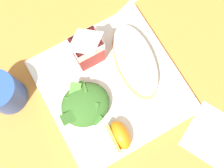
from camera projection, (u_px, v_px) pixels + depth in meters
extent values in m
plane|color=#C67A33|center=(112.00, 87.00, 0.60)|extent=(3.00, 3.00, 0.00)
cube|color=white|center=(112.00, 86.00, 0.59)|extent=(0.28, 0.28, 0.02)
ellipsoid|color=tan|center=(135.00, 62.00, 0.58)|extent=(0.11, 0.18, 0.03)
ellipsoid|color=brown|center=(135.00, 60.00, 0.57)|extent=(0.10, 0.17, 0.01)
ellipsoid|color=beige|center=(136.00, 59.00, 0.56)|extent=(0.10, 0.17, 0.01)
ellipsoid|color=#336023|center=(85.00, 104.00, 0.55)|extent=(0.10, 0.09, 0.04)
cube|color=#336023|center=(69.00, 117.00, 0.53)|extent=(0.03, 0.02, 0.01)
cube|color=#336023|center=(94.00, 116.00, 0.54)|extent=(0.03, 0.04, 0.01)
cube|color=#4C8433|center=(75.00, 90.00, 0.54)|extent=(0.04, 0.04, 0.01)
cube|color=#336023|center=(71.00, 106.00, 0.54)|extent=(0.03, 0.04, 0.01)
cube|color=#3D7028|center=(81.00, 88.00, 0.55)|extent=(0.03, 0.03, 0.02)
cube|color=#336023|center=(92.00, 110.00, 0.54)|extent=(0.04, 0.04, 0.02)
cube|color=#B7332D|center=(88.00, 50.00, 0.55)|extent=(0.06, 0.04, 0.09)
cube|color=white|center=(86.00, 44.00, 0.52)|extent=(0.06, 0.05, 0.03)
pyramid|color=white|center=(85.00, 39.00, 0.50)|extent=(0.06, 0.04, 0.02)
ellipsoid|color=orange|center=(120.00, 135.00, 0.54)|extent=(0.04, 0.06, 0.04)
cube|color=gold|center=(113.00, 139.00, 0.54)|extent=(0.01, 0.06, 0.03)
cube|color=white|center=(214.00, 136.00, 0.57)|extent=(0.15, 0.15, 0.00)
cylinder|color=#284CA3|center=(3.00, 93.00, 0.55)|extent=(0.08, 0.08, 0.09)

